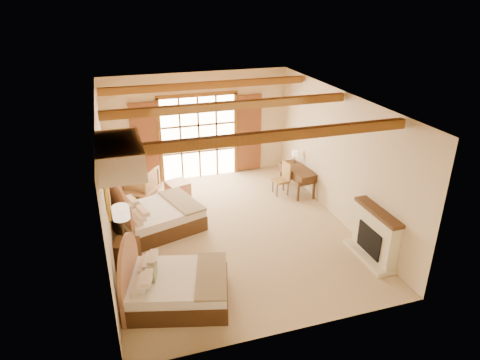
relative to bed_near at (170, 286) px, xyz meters
name	(u,v)px	position (x,y,z in m)	size (l,w,h in m)	color
floor	(231,230)	(1.80, 2.16, -0.37)	(7.00, 7.00, 0.00)	#C6B285
wall_back	(198,126)	(1.80, 5.66, 1.23)	(5.50, 5.50, 0.00)	beige
wall_left	(105,185)	(-0.95, 2.16, 1.23)	(7.00, 7.00, 0.00)	beige
wall_right	(339,157)	(4.55, 2.16, 1.23)	(7.00, 7.00, 0.00)	beige
ceiling	(230,100)	(1.80, 2.16, 2.83)	(7.00, 7.00, 0.00)	#AC7435
ceiling_beams	(230,106)	(1.80, 2.16, 2.71)	(5.39, 4.60, 0.18)	brown
french_doors	(199,138)	(1.80, 5.60, 0.88)	(3.95, 0.08, 2.60)	white
fireplace	(374,237)	(4.39, 0.16, 0.14)	(0.46, 1.40, 1.16)	beige
painting	(107,193)	(-0.91, 1.41, 1.38)	(0.06, 0.95, 0.75)	yellow
canopy_valance	(120,155)	(-0.60, 0.16, 2.58)	(0.70, 1.40, 0.45)	#F4E4C7
bed_near	(170,286)	(0.00, 0.00, 0.00)	(2.18, 1.82, 1.22)	#4B2C19
bed_far	(152,216)	(0.00, 2.75, 0.01)	(2.31, 1.94, 1.26)	#4B2C19
nightstand	(126,254)	(-0.70, 1.44, -0.08)	(0.49, 0.49, 0.58)	#4B2C19
floor_lamp	(121,217)	(-0.70, 1.17, 0.95)	(0.33, 0.33, 1.55)	#372E1B
armchair	(140,181)	(-0.09, 4.88, 0.03)	(0.84, 0.87, 0.79)	#AB8054
ottoman	(178,189)	(0.90, 4.45, -0.16)	(0.57, 0.57, 0.42)	#A87C59
desk	(297,179)	(4.23, 3.73, 0.01)	(0.73, 1.37, 0.71)	#4B2C19
desk_chair	(281,184)	(3.72, 3.70, -0.08)	(0.47, 0.47, 0.93)	olive
desk_lamp	(295,154)	(4.32, 4.15, 0.61)	(0.18, 0.18, 0.36)	#372E1B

